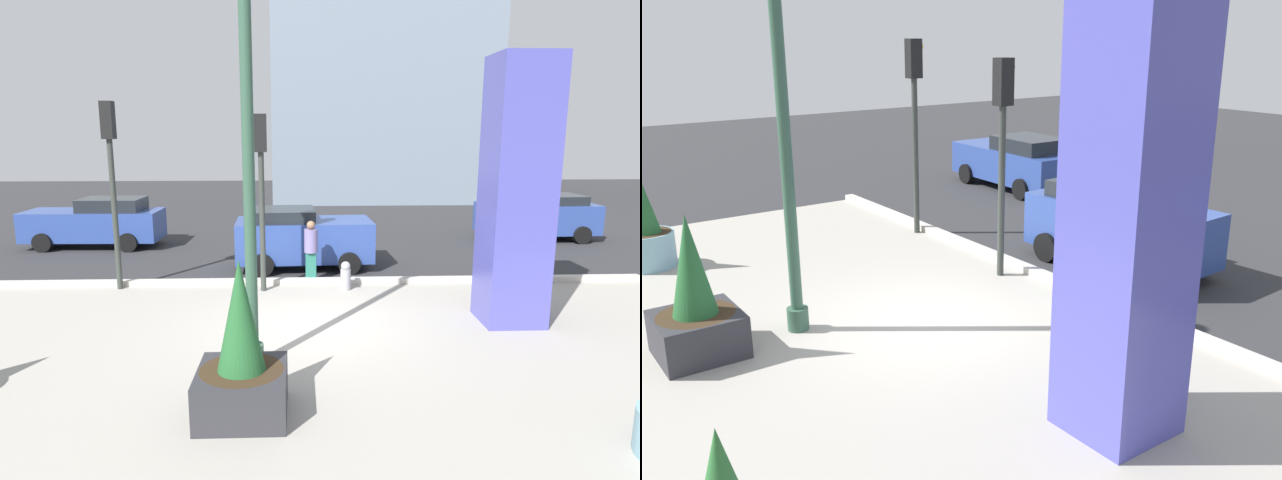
{
  "view_description": "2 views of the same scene",
  "coord_description": "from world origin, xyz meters",
  "views": [
    {
      "loc": [
        -0.2,
        -10.73,
        3.98
      ],
      "look_at": [
        0.23,
        0.26,
        1.77
      ],
      "focal_mm": 30.45,
      "sensor_mm": 36.0,
      "label": 1
    },
    {
      "loc": [
        9.46,
        -6.12,
        4.91
      ],
      "look_at": [
        0.47,
        0.43,
        1.54
      ],
      "focal_mm": 39.16,
      "sensor_mm": 36.0,
      "label": 2
    }
  ],
  "objects": [
    {
      "name": "plaza_pavement",
      "position": [
        0.0,
        -2.0,
        0.0
      ],
      "size": [
        18.0,
        10.0,
        0.02
      ],
      "primitive_type": "cube",
      "color": "#9E998E",
      "rests_on": "ground_plane"
    },
    {
      "name": "traffic_light_far_side",
      "position": [
        -1.12,
        2.57,
        2.98
      ],
      "size": [
        0.28,
        0.42,
        4.39
      ],
      "color": "#333833",
      "rests_on": "ground_plane"
    },
    {
      "name": "fire_hydrant",
      "position": [
        0.97,
        2.55,
        0.37
      ],
      "size": [
        0.36,
        0.26,
        0.75
      ],
      "color": "#99999E",
      "rests_on": "ground_plane"
    },
    {
      "name": "car_intersection",
      "position": [
        -0.12,
        4.96,
        0.9
      ],
      "size": [
        4.01,
        2.2,
        1.77
      ],
      "color": "#2D4793",
      "rests_on": "ground_plane"
    },
    {
      "name": "potted_plant_mid_plaza",
      "position": [
        -1.03,
        -3.57,
        0.8
      ],
      "size": [
        1.26,
        1.26,
        2.29
      ],
      "color": "#2D2D33",
      "rests_on": "ground_plane"
    },
    {
      "name": "ground_plane",
      "position": [
        0.0,
        4.0,
        0.0
      ],
      "size": [
        60.0,
        60.0,
        0.0
      ],
      "primitive_type": "plane",
      "color": "#2D2D30"
    },
    {
      "name": "highrise_across_street",
      "position": [
        4.55,
        23.47,
        11.56
      ],
      "size": [
        12.32,
        10.1,
        23.11
      ],
      "primitive_type": "cube",
      "color": "gray",
      "rests_on": "ground_plane"
    },
    {
      "name": "curb_strip",
      "position": [
        0.0,
        3.12,
        0.08
      ],
      "size": [
        18.0,
        0.24,
        0.16
      ],
      "primitive_type": "cube",
      "color": "#B7B2A8",
      "rests_on": "ground_plane"
    },
    {
      "name": "art_pillar_blue",
      "position": [
        4.23,
        0.12,
        2.74
      ],
      "size": [
        1.23,
        1.23,
        5.47
      ],
      "primitive_type": "cube",
      "color": "#4C4CAD",
      "rests_on": "ground_plane"
    },
    {
      "name": "car_curb_west",
      "position": [
        8.68,
        8.85,
        0.86
      ],
      "size": [
        4.26,
        2.14,
        1.68
      ],
      "color": "#2D4793",
      "rests_on": "ground_plane"
    },
    {
      "name": "car_curb_east",
      "position": [
        -7.25,
        8.18,
        0.86
      ],
      "size": [
        4.64,
        2.02,
        1.71
      ],
      "color": "#2D4793",
      "rests_on": "ground_plane"
    },
    {
      "name": "lamp_post",
      "position": [
        -1.01,
        -1.94,
        3.12
      ],
      "size": [
        0.44,
        0.44,
        6.4
      ],
      "color": "#335642",
      "rests_on": "ground_plane"
    },
    {
      "name": "pedestrian_by_curb",
      "position": [
        0.11,
        3.32,
        0.93
      ],
      "size": [
        0.38,
        0.38,
        1.67
      ],
      "color": "#236656",
      "rests_on": "ground_plane"
    },
    {
      "name": "traffic_light_corner",
      "position": [
        -4.81,
        2.87,
        3.17
      ],
      "size": [
        0.28,
        0.42,
        4.69
      ],
      "color": "#333833",
      "rests_on": "ground_plane"
    }
  ]
}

